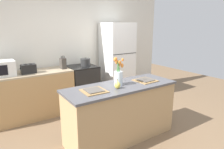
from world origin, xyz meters
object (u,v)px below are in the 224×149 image
at_px(toaster, 28,69).
at_px(knife_block, 63,63).
at_px(refrigerator, 117,61).
at_px(plate_setting_left, 94,91).
at_px(stove_range, 83,86).
at_px(microwave, 0,69).
at_px(pear_figurine, 117,85).
at_px(flower_vase, 118,75).
at_px(plate_setting_right, 145,80).
at_px(cooking_pot, 85,62).

height_order(toaster, knife_block, knife_block).
bearing_deg(knife_block, refrigerator, 1.06).
height_order(plate_setting_left, knife_block, knife_block).
xyz_separation_m(stove_range, microwave, (-1.59, -0.00, 0.59)).
relative_size(pear_figurine, plate_setting_left, 0.43).
height_order(flower_vase, plate_setting_right, flower_vase).
bearing_deg(knife_block, stove_range, 3.25).
bearing_deg(refrigerator, plate_setting_right, -109.20).
distance_m(refrigerator, microwave, 2.54).
bearing_deg(stove_range, refrigerator, 0.04).
relative_size(stove_range, plate_setting_left, 2.70).
bearing_deg(flower_vase, pear_figurine, -129.42).
xyz_separation_m(pear_figurine, plate_setting_left, (-0.35, 0.07, -0.05)).
bearing_deg(knife_block, flower_vase, -78.48).
xyz_separation_m(pear_figurine, toaster, (-0.89, 1.65, 0.05)).
distance_m(pear_figurine, cooking_pot, 1.71).
bearing_deg(pear_figurine, flower_vase, 50.58).
relative_size(plate_setting_right, cooking_pot, 1.56).
bearing_deg(plate_setting_right, plate_setting_left, 180.00).
distance_m(plate_setting_left, plate_setting_right, 0.97).
relative_size(plate_setting_left, plate_setting_right, 1.00).
distance_m(refrigerator, toaster, 2.08).
bearing_deg(stove_range, plate_setting_left, -109.86).
height_order(toaster, cooking_pot, cooking_pot).
bearing_deg(microwave, plate_setting_right, -39.41).
height_order(flower_vase, toaster, flower_vase).
bearing_deg(flower_vase, microwave, 133.14).
height_order(refrigerator, plate_setting_right, refrigerator).
bearing_deg(flower_vase, stove_range, 85.42).
distance_m(stove_range, plate_setting_left, 1.78).
bearing_deg(stove_range, flower_vase, -94.58).
xyz_separation_m(stove_range, plate_setting_right, (0.39, -1.62, 0.45)).
distance_m(stove_range, toaster, 1.25).
height_order(microwave, knife_block, same).
xyz_separation_m(plate_setting_right, cooking_pot, (-0.31, 1.60, 0.09)).
height_order(stove_range, plate_setting_right, plate_setting_right).
height_order(pear_figurine, toaster, toaster).
relative_size(pear_figurine, knife_block, 0.53).
xyz_separation_m(toaster, knife_block, (0.69, 0.02, 0.03)).
height_order(stove_range, plate_setting_left, plate_setting_left).
bearing_deg(toaster, plate_setting_right, -46.23).
relative_size(plate_setting_left, knife_block, 1.25).
height_order(stove_range, pear_figurine, pear_figurine).
distance_m(plate_setting_right, knife_block, 1.80).
bearing_deg(microwave, pear_figurine, -51.46).
bearing_deg(knife_block, plate_setting_left, -95.28).
xyz_separation_m(stove_range, refrigerator, (0.95, 0.00, 0.47)).
xyz_separation_m(plate_setting_left, plate_setting_right, (0.97, 0.00, 0.00)).
height_order(plate_setting_right, toaster, toaster).
distance_m(refrigerator, flower_vase, 1.90).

